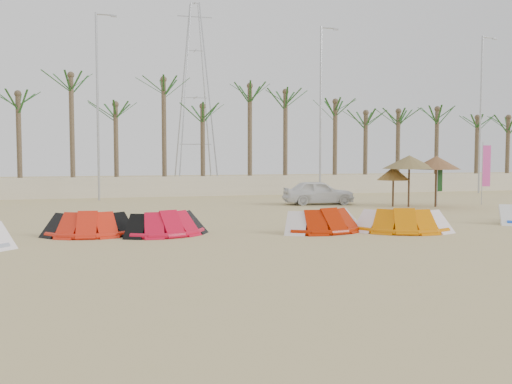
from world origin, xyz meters
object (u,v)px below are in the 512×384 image
object	(u,v)px
kite_orange	(399,220)
parasol_mid	(436,163)
kite_red_left	(89,223)
car	(318,192)
parasol_left	(393,174)
kite_red_right	(323,219)
kite_red_mid	(166,223)
parasol_right	(409,162)

from	to	relation	value
kite_orange	parasol_mid	distance (m)	10.58
kite_red_left	car	bearing A→B (deg)	38.24
parasol_left	kite_red_right	bearing A→B (deg)	-131.20
kite_red_left	kite_red_mid	size ratio (longest dim) A/B	0.95
parasol_right	car	distance (m)	5.08
kite_red_mid	kite_red_left	bearing A→B (deg)	169.62
kite_red_right	kite_orange	bearing A→B (deg)	-15.52
kite_red_mid	car	size ratio (longest dim) A/B	0.83
parasol_mid	car	bearing A→B (deg)	151.44
kite_red_mid	kite_red_right	distance (m)	5.52
parasol_left	kite_red_mid	bearing A→B (deg)	-148.94
kite_red_mid	parasol_left	bearing A→B (deg)	31.06
kite_orange	parasol_mid	xyz separation A→B (m)	(6.55, 8.09, 1.89)
car	kite_red_left	bearing A→B (deg)	133.62
kite_red_left	parasol_left	size ratio (longest dim) A/B	1.47
kite_red_left	car	xyz separation A→B (m)	(11.82, 9.32, 0.24)
kite_red_right	parasol_mid	distance (m)	11.90
parasol_left	car	xyz separation A→B (m)	(-3.33, 2.21, -1.07)
kite_red_mid	parasol_left	size ratio (longest dim) A/B	1.54
parasol_left	car	world-z (taller)	parasol_left
parasol_right	car	size ratio (longest dim) A/B	0.71
kite_red_mid	kite_orange	bearing A→B (deg)	-8.71
kite_red_mid	parasol_left	distance (m)	14.75
kite_red_mid	parasol_left	world-z (taller)	parasol_left
parasol_mid	parasol_right	bearing A→B (deg)	167.74
kite_red_mid	kite_orange	size ratio (longest dim) A/B	0.89
parasol_left	parasol_mid	xyz separation A→B (m)	(2.07, -0.73, 0.57)
parasol_right	kite_red_mid	bearing A→B (deg)	-151.65
kite_red_left	car	world-z (taller)	car
kite_orange	parasol_left	bearing A→B (deg)	63.06
kite_red_right	car	size ratio (longest dim) A/B	0.89
kite_red_right	car	distance (m)	10.97
kite_red_right	parasol_left	distance (m)	10.84
parasol_mid	kite_red_mid	bearing A→B (deg)	-154.93
parasol_left	parasol_right	size ratio (longest dim) A/B	0.76
kite_red_mid	parasol_mid	bearing A→B (deg)	25.07
kite_red_right	car	xyz separation A→B (m)	(3.76, 10.30, 0.24)
kite_orange	parasol_right	distance (m)	10.04
parasol_left	kite_red_left	bearing A→B (deg)	-154.86
kite_red_left	parasol_right	xyz separation A→B (m)	(15.83, 6.68, 1.92)
kite_red_left	parasol_right	world-z (taller)	parasol_right
kite_red_mid	kite_orange	xyz separation A→B (m)	(8.10, -1.24, 0.00)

